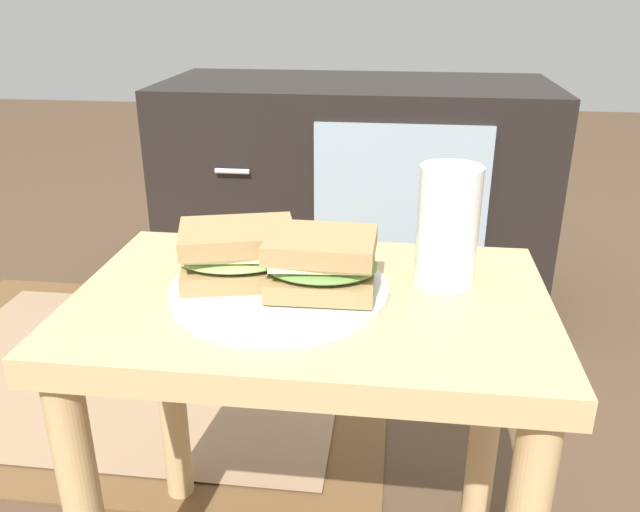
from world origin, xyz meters
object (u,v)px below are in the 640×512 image
(sandwich_back, at_px, (321,263))
(plate, at_px, (280,288))
(beer_glass, at_px, (447,228))
(tv_cabinet, at_px, (354,195))
(sandwich_front, at_px, (238,253))

(sandwich_back, bearing_deg, plate, 168.36)
(plate, relative_size, beer_glass, 1.78)
(sandwich_back, relative_size, beer_glass, 0.92)
(plate, distance_m, beer_glass, 0.21)
(plate, height_order, beer_glass, beer_glass)
(tv_cabinet, distance_m, sandwich_back, 0.98)
(plate, bearing_deg, beer_glass, 15.72)
(tv_cabinet, height_order, beer_glass, beer_glass)
(tv_cabinet, distance_m, beer_glass, 0.94)
(plate, bearing_deg, sandwich_back, -11.64)
(sandwich_front, distance_m, beer_glass, 0.25)
(tv_cabinet, xyz_separation_m, sandwich_front, (-0.07, -0.94, 0.21))
(sandwich_front, relative_size, beer_glass, 1.13)
(tv_cabinet, relative_size, sandwich_back, 7.19)
(plate, xyz_separation_m, sandwich_front, (-0.05, 0.01, 0.04))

